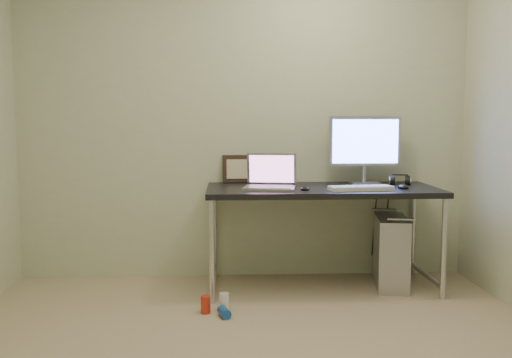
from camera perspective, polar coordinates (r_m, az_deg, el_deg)
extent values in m
cube|color=beige|center=(4.47, -1.25, 6.06)|extent=(3.50, 0.02, 2.50)
cube|color=black|center=(4.19, 6.61, -1.10)|extent=(1.67, 0.73, 0.04)
cylinder|color=silver|center=(3.88, -4.43, -7.27)|extent=(0.04, 0.04, 0.71)
cylinder|color=silver|center=(4.52, -4.20, -5.37)|extent=(0.04, 0.04, 0.71)
cylinder|color=silver|center=(4.15, 18.28, -6.68)|extent=(0.04, 0.04, 0.71)
cylinder|color=silver|center=(4.75, 15.46, -5.01)|extent=(0.04, 0.04, 0.71)
cylinder|color=silver|center=(4.27, -4.28, -9.86)|extent=(0.04, 0.65, 0.04)
cylinder|color=silver|center=(4.52, 16.67, -9.21)|extent=(0.04, 0.65, 0.04)
cube|color=#B0B0B4|center=(4.40, 13.35, -7.10)|extent=(0.30, 0.53, 0.52)
cylinder|color=#A7A8AF|center=(4.14, 14.24, -3.94)|extent=(0.19, 0.06, 0.03)
cylinder|color=#A7A8AF|center=(4.54, 12.70, -3.04)|extent=(0.19, 0.06, 0.03)
cylinder|color=black|center=(4.65, 11.74, -4.60)|extent=(0.01, 0.16, 0.69)
cylinder|color=black|center=(4.65, 12.87, -4.86)|extent=(0.02, 0.11, 0.71)
cylinder|color=red|center=(3.77, -5.06, -12.41)|extent=(0.08, 0.08, 0.11)
cylinder|color=white|center=(3.80, -3.21, -12.18)|extent=(0.08, 0.08, 0.12)
cylinder|color=#1851AC|center=(3.70, -3.20, -13.17)|extent=(0.09, 0.13, 0.06)
cube|color=#A7A8AF|center=(4.03, 1.38, -0.92)|extent=(0.40, 0.31, 0.02)
cube|color=slate|center=(4.03, 1.38, -0.76)|extent=(0.35, 0.26, 0.00)
cube|color=gray|center=(4.16, 1.58, 1.02)|extent=(0.36, 0.11, 0.23)
cube|color=#87557A|center=(4.15, 1.58, 1.01)|extent=(0.33, 0.10, 0.20)
cube|color=#A7A8AF|center=(4.45, 10.78, -0.39)|extent=(0.22, 0.16, 0.02)
cylinder|color=#A7A8AF|center=(4.46, 10.74, 0.51)|extent=(0.04, 0.04, 0.12)
cube|color=#A7A8AF|center=(4.43, 10.83, 3.73)|extent=(0.55, 0.04, 0.38)
cube|color=#5B79FF|center=(4.41, 10.90, 3.71)|extent=(0.50, 0.01, 0.33)
cube|color=silver|center=(4.06, 10.44, -0.90)|extent=(0.46, 0.20, 0.03)
ellipsoid|color=black|center=(4.21, 14.50, -0.67)|extent=(0.08, 0.12, 0.04)
ellipsoid|color=black|center=(4.01, 4.92, -0.85)|extent=(0.07, 0.11, 0.03)
cylinder|color=black|center=(4.44, 13.54, -0.23)|extent=(0.06, 0.10, 0.09)
cylinder|color=black|center=(4.47, 14.89, -0.22)|extent=(0.06, 0.10, 0.09)
cube|color=black|center=(4.45, 14.23, 0.40)|extent=(0.12, 0.05, 0.01)
cube|color=black|center=(4.46, -1.64, 1.02)|extent=(0.27, 0.09, 0.22)
cylinder|color=silver|center=(4.37, 1.49, 0.10)|extent=(0.01, 0.01, 0.09)
cylinder|color=silver|center=(4.37, 1.49, 0.82)|extent=(0.05, 0.04, 0.04)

